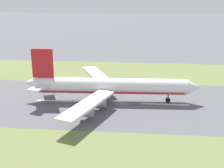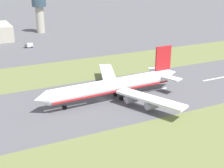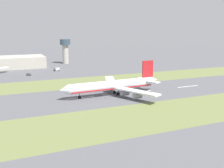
# 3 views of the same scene
# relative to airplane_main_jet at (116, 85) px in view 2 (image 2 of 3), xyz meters

# --- Properties ---
(ground_plane) EXTENTS (800.00, 800.00, 0.00)m
(ground_plane) POSITION_rel_airplane_main_jet_xyz_m (1.20, 5.79, -6.02)
(ground_plane) COLOR #56565B
(grass_median_west) EXTENTS (40.00, 600.00, 0.01)m
(grass_median_west) POSITION_rel_airplane_main_jet_xyz_m (-43.80, 5.79, -6.02)
(grass_median_west) COLOR olive
(grass_median_west) RESTS_ON ground
(grass_median_east) EXTENTS (40.00, 600.00, 0.01)m
(grass_median_east) POSITION_rel_airplane_main_jet_xyz_m (46.20, 5.79, -6.02)
(grass_median_east) COLOR olive
(grass_median_east) RESTS_ON ground
(centreline_dash_near) EXTENTS (1.20, 18.00, 0.01)m
(centreline_dash_near) POSITION_rel_airplane_main_jet_xyz_m (1.20, -58.10, -6.01)
(centreline_dash_near) COLOR silver
(centreline_dash_near) RESTS_ON ground
(centreline_dash_mid) EXTENTS (1.20, 18.00, 0.01)m
(centreline_dash_mid) POSITION_rel_airplane_main_jet_xyz_m (1.20, -18.10, -6.01)
(centreline_dash_mid) COLOR silver
(centreline_dash_mid) RESTS_ON ground
(centreline_dash_far) EXTENTS (1.20, 18.00, 0.01)m
(centreline_dash_far) POSITION_rel_airplane_main_jet_xyz_m (1.20, 21.90, -6.01)
(centreline_dash_far) COLOR silver
(centreline_dash_far) RESTS_ON ground
(airplane_main_jet) EXTENTS (64.08, 67.17, 20.20)m
(airplane_main_jet) POSITION_rel_airplane_main_jet_xyz_m (0.00, 0.00, 0.00)
(airplane_main_jet) COLOR white
(airplane_main_jet) RESTS_ON ground
(control_tower) EXTENTS (12.00, 12.00, 28.73)m
(control_tower) POSITION_rel_airplane_main_jet_xyz_m (162.17, -8.23, 11.69)
(control_tower) COLOR #B2AD9E
(control_tower) RESTS_ON ground
(service_truck) EXTENTS (3.59, 6.33, 3.10)m
(service_truck) POSITION_rel_airplane_main_jet_xyz_m (110.08, 13.34, -4.36)
(service_truck) COLOR #4C4C51
(service_truck) RESTS_ON ground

